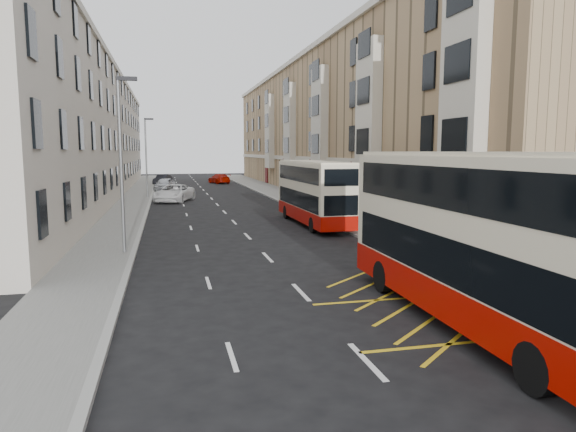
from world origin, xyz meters
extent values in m
plane|color=black|center=(0.00, 0.00, 0.00)|extent=(200.00, 200.00, 0.00)
cube|color=#63625E|center=(8.00, 30.00, 0.07)|extent=(4.00, 120.00, 0.15)
cube|color=#63625E|center=(-7.50, 30.00, 0.07)|extent=(3.00, 120.00, 0.15)
cube|color=gray|center=(6.00, 30.00, 0.07)|extent=(0.25, 120.00, 0.15)
cube|color=gray|center=(-6.00, 30.00, 0.07)|extent=(0.25, 120.00, 0.15)
cube|color=tan|center=(15.00, 45.50, 7.50)|extent=(10.00, 79.00, 15.00)
cube|color=beige|center=(9.97, 45.50, 4.00)|extent=(0.18, 79.00, 0.50)
cube|color=beige|center=(9.90, 45.50, 15.00)|extent=(0.40, 79.00, 0.50)
cube|color=beige|center=(9.65, 10.00, 7.50)|extent=(0.80, 3.20, 10.00)
cube|color=beige|center=(9.65, 22.00, 7.50)|extent=(0.80, 3.20, 10.00)
cube|color=beige|center=(9.65, 34.00, 7.50)|extent=(0.80, 3.20, 10.00)
cube|color=beige|center=(9.65, 46.00, 7.50)|extent=(0.80, 3.20, 10.00)
cube|color=beige|center=(9.65, 58.00, 7.50)|extent=(0.80, 3.20, 10.00)
cube|color=#580D0F|center=(9.95, 14.00, 1.70)|extent=(0.20, 1.60, 3.00)
cube|color=#580D0F|center=(9.95, 26.00, 1.70)|extent=(0.20, 1.60, 3.00)
cube|color=#580D0F|center=(9.95, 38.00, 1.70)|extent=(0.20, 1.60, 3.00)
cube|color=#580D0F|center=(9.95, 50.00, 1.70)|extent=(0.20, 1.60, 3.00)
cube|color=#580D0F|center=(9.95, 62.00, 1.70)|extent=(0.20, 1.60, 3.00)
cube|color=beige|center=(-13.50, 45.50, 6.50)|extent=(9.00, 79.00, 13.00)
cube|color=beige|center=(-8.97, 45.50, 13.00)|extent=(0.30, 79.00, 0.50)
cube|color=black|center=(7.56, 1.90, 1.45)|extent=(0.08, 0.08, 2.60)
cube|color=black|center=(8.84, 1.90, 1.45)|extent=(0.08, 0.08, 2.60)
cylinder|color=red|center=(6.25, 2.50, 0.65)|extent=(0.06, 0.06, 1.00)
cylinder|color=red|center=(6.25, 5.75, 0.65)|extent=(0.06, 0.06, 1.00)
cylinder|color=red|center=(6.25, 9.00, 0.65)|extent=(0.06, 0.06, 1.00)
cube|color=red|center=(6.25, 5.75, 1.13)|extent=(0.05, 6.50, 0.06)
cube|color=red|center=(6.25, 5.75, 0.70)|extent=(0.05, 6.50, 0.06)
cylinder|color=slate|center=(-6.40, 12.00, 4.15)|extent=(0.16, 0.16, 8.00)
cube|color=black|center=(-6.00, 12.00, 8.05)|extent=(0.90, 0.18, 0.18)
cylinder|color=slate|center=(-6.40, 42.00, 4.15)|extent=(0.16, 0.16, 8.00)
cube|color=black|center=(-6.00, 42.00, 8.05)|extent=(0.90, 0.18, 0.18)
cube|color=beige|center=(3.93, -0.48, 2.54)|extent=(2.91, 12.05, 4.31)
cube|color=#A10801|center=(3.93, -0.48, 0.87)|extent=(2.94, 12.08, 0.98)
cube|color=black|center=(3.93, -0.48, 2.02)|extent=(2.94, 11.09, 1.20)
cube|color=black|center=(3.93, -0.48, 3.88)|extent=(2.94, 11.09, 1.09)
cube|color=beige|center=(3.93, -0.48, 4.74)|extent=(2.80, 11.57, 0.13)
cube|color=black|center=(4.02, 5.50, 2.07)|extent=(2.32, 0.12, 1.42)
cube|color=black|center=(4.02, 5.50, 4.31)|extent=(1.91, 0.12, 0.49)
cylinder|color=black|center=(2.75, 3.38, 0.55)|extent=(0.32, 1.10, 1.09)
cylinder|color=black|center=(5.22, 3.34, 0.55)|extent=(0.32, 1.10, 1.09)
cylinder|color=black|center=(2.64, -4.30, 0.55)|extent=(0.32, 1.10, 1.09)
cube|color=beige|center=(5.00, 19.63, 2.20)|extent=(2.47, 10.45, 3.74)
cube|color=#A10801|center=(5.00, 19.63, 0.76)|extent=(2.50, 10.48, 0.85)
cube|color=black|center=(5.00, 19.63, 1.75)|extent=(2.50, 9.62, 1.04)
cube|color=black|center=(5.00, 19.63, 3.37)|extent=(2.50, 9.62, 0.95)
cube|color=beige|center=(5.00, 19.63, 4.11)|extent=(2.37, 10.03, 0.11)
cube|color=black|center=(4.95, 24.82, 1.80)|extent=(2.02, 0.10, 1.23)
cube|color=black|center=(4.95, 24.82, 3.74)|extent=(1.66, 0.09, 0.43)
cube|color=black|center=(5.05, 14.43, 1.80)|extent=(2.02, 0.10, 1.14)
cylinder|color=black|center=(3.90, 22.95, 0.47)|extent=(0.27, 0.95, 0.95)
cylinder|color=black|center=(6.04, 22.98, 0.47)|extent=(0.27, 0.95, 0.95)
cylinder|color=black|center=(3.96, 16.28, 0.47)|extent=(0.27, 0.95, 0.95)
cylinder|color=black|center=(6.10, 16.30, 0.47)|extent=(0.27, 0.95, 0.95)
imported|color=black|center=(7.98, 0.85, 0.92)|extent=(0.66, 0.57, 1.53)
imported|color=black|center=(7.21, 5.84, 1.02)|extent=(1.10, 0.87, 1.75)
imported|color=silver|center=(-3.76, 37.68, 0.82)|extent=(4.47, 6.50, 1.65)
imported|color=#AEB2B7|center=(-4.69, 52.01, 0.79)|extent=(2.97, 4.94, 1.57)
imported|color=black|center=(-4.99, 63.74, 0.73)|extent=(2.89, 4.69, 1.46)
imported|color=#900B00|center=(3.24, 64.71, 0.72)|extent=(3.27, 5.35, 1.45)
camera|label=1|loc=(-4.36, -12.60, 4.82)|focal=32.00mm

